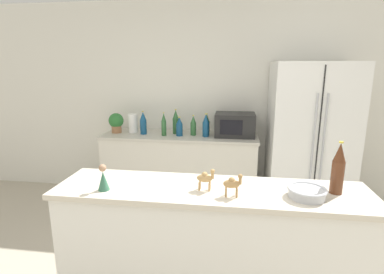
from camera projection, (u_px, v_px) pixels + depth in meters
name	position (u px, v px, depth m)	size (l,w,h in m)	color
wall_back	(216.00, 102.00, 3.95)	(8.00, 0.06, 2.55)	silver
back_counter	(180.00, 168.00, 3.88)	(1.94, 0.63, 0.90)	silver
refrigerator	(309.00, 140.00, 3.48)	(0.91, 0.77, 1.78)	white
bar_counter	(210.00, 256.00, 2.01)	(1.99, 0.49, 0.98)	silver
potted_plant	(116.00, 122.00, 3.84)	(0.19, 0.19, 0.25)	#9E6B47
paper_towel_roll	(133.00, 123.00, 3.85)	(0.12, 0.12, 0.24)	white
microwave	(235.00, 125.00, 3.67)	(0.48, 0.37, 0.28)	black
back_bottle_0	(176.00, 122.00, 3.78)	(0.08, 0.08, 0.31)	#2D6033
back_bottle_1	(143.00, 123.00, 3.76)	(0.08, 0.08, 0.29)	navy
back_bottle_2	(164.00, 125.00, 3.68)	(0.06, 0.06, 0.29)	#2D6033
back_bottle_3	(193.00, 126.00, 3.70)	(0.07, 0.07, 0.25)	#2D6033
back_bottle_4	(207.00, 125.00, 3.71)	(0.07, 0.07, 0.27)	#2D6033
back_bottle_5	(179.00, 127.00, 3.67)	(0.08, 0.08, 0.24)	navy
back_bottle_6	(206.00, 126.00, 3.63)	(0.08, 0.08, 0.28)	navy
wine_bottle	(338.00, 169.00, 1.79)	(0.07, 0.07, 0.32)	#562D19
fruit_bowl	(307.00, 192.00, 1.75)	(0.22, 0.22, 0.06)	#B7BABF
camel_figurine	(205.00, 178.00, 1.85)	(0.11, 0.05, 0.14)	tan
camel_figurine_second	(232.00, 183.00, 1.76)	(0.11, 0.05, 0.14)	#A87F4C
wise_man_figurine_crimson	(103.00, 179.00, 1.85)	(0.07, 0.07, 0.17)	#33664C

